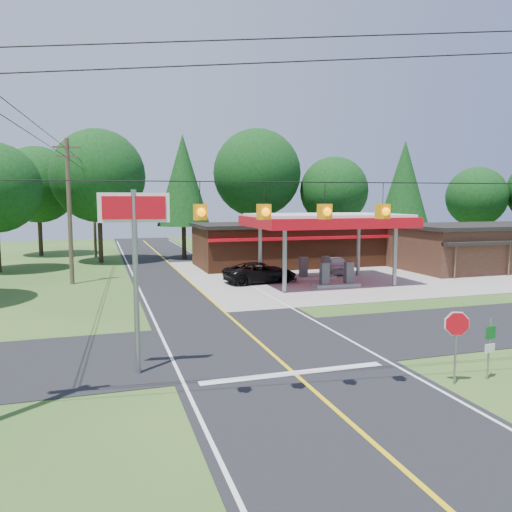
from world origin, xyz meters
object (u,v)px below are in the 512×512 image
object	(u,v)px
octagonal_stop_sign	(457,330)
big_stop_sign	(135,240)
sedan_car	(338,265)
gas_canopy	(326,223)
suv_car	(260,273)

from	to	relation	value
octagonal_stop_sign	big_stop_sign	bearing A→B (deg)	157.14
sedan_car	octagonal_stop_sign	distance (m)	24.23
gas_canopy	suv_car	bearing A→B (deg)	160.89
gas_canopy	sedan_car	distance (m)	6.17
big_stop_sign	octagonal_stop_sign	xyz separation A→B (m)	(9.50, -4.00, -2.74)
sedan_car	octagonal_stop_sign	bearing A→B (deg)	-88.46
big_stop_sign	sedan_car	bearing A→B (deg)	48.19
suv_car	octagonal_stop_sign	xyz separation A→B (m)	(-0.17, -20.51, 1.04)
sedan_car	big_stop_sign	xyz separation A→B (m)	(-17.00, -19.01, 3.85)
gas_canopy	sedan_car	xyz separation A→B (m)	(3.00, 4.00, -3.61)
suv_car	sedan_car	distance (m)	7.74
gas_canopy	sedan_car	bearing A→B (deg)	53.13
gas_canopy	big_stop_sign	world-z (taller)	big_stop_sign
gas_canopy	big_stop_sign	distance (m)	20.53
sedan_car	gas_canopy	bearing A→B (deg)	-107.28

